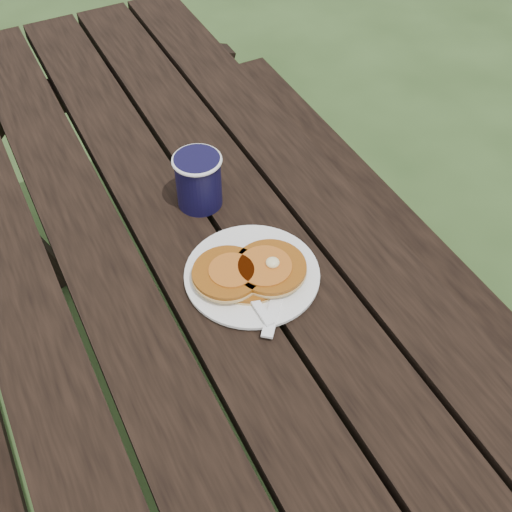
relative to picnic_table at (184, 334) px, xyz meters
name	(u,v)px	position (x,y,z in m)	size (l,w,h in m)	color
ground	(195,410)	(0.00, 0.00, -0.37)	(60.00, 60.00, 0.00)	#283E1A
picnic_table	(184,334)	(0.00, 0.00, 0.00)	(1.36, 1.80, 0.75)	black
plate	(252,275)	(0.08, -0.21, 0.39)	(0.24, 0.24, 0.01)	white
pancake_stack	(250,271)	(0.07, -0.21, 0.41)	(0.20, 0.15, 0.04)	#9A5111
knife	(277,295)	(0.09, -0.27, 0.39)	(0.02, 0.18, 0.01)	white
fork	(255,301)	(0.05, -0.27, 0.40)	(0.03, 0.16, 0.01)	white
coffee_cup	(198,178)	(0.08, 0.02, 0.45)	(0.10, 0.10, 0.11)	black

